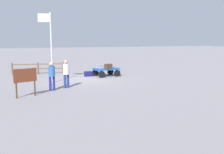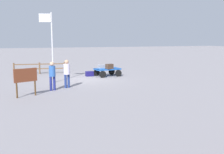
# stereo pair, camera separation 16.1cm
# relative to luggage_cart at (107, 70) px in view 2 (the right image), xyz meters

# --- Properties ---
(ground_plane) EXTENTS (120.00, 120.00, 0.00)m
(ground_plane) POSITION_rel_luggage_cart_xyz_m (1.90, 0.88, -0.45)
(ground_plane) COLOR gray
(luggage_cart) EXTENTS (2.05, 1.50, 0.61)m
(luggage_cart) POSITION_rel_luggage_cart_xyz_m (0.00, 0.00, 0.00)
(luggage_cart) COLOR #1B53AE
(luggage_cart) RESTS_ON ground
(suitcase_grey) EXTENTS (0.63, 0.39, 0.28)m
(suitcase_grey) POSITION_rel_luggage_cart_xyz_m (0.33, -0.38, 0.30)
(suitcase_grey) COLOR #959496
(suitcase_grey) RESTS_ON luggage_cart
(suitcase_tan) EXTENTS (0.60, 0.50, 0.37)m
(suitcase_tan) POSITION_rel_luggage_cart_xyz_m (-0.07, 0.36, 0.35)
(suitcase_tan) COLOR #412F23
(suitcase_tan) RESTS_ON luggage_cart
(suitcase_dark) EXTENTS (0.61, 0.39, 0.38)m
(suitcase_dark) POSITION_rel_luggage_cart_xyz_m (1.29, -0.43, -0.26)
(suitcase_dark) COLOR navy
(suitcase_dark) RESTS_ON ground
(worker_lead) EXTENTS (0.46, 0.46, 1.67)m
(worker_lead) POSITION_rel_luggage_cart_xyz_m (3.65, 3.70, 0.55)
(worker_lead) COLOR navy
(worker_lead) RESTS_ON ground
(worker_trailing) EXTENTS (0.41, 0.41, 1.62)m
(worker_trailing) POSITION_rel_luggage_cart_xyz_m (4.55, 4.22, 0.51)
(worker_trailing) COLOR navy
(worker_trailing) RESTS_ON ground
(flagpole) EXTENTS (0.82, 0.16, 4.54)m
(flagpole) POSITION_rel_luggage_cart_xyz_m (4.31, 1.60, 2.21)
(flagpole) COLOR silver
(flagpole) RESTS_ON ground
(signboard) EXTENTS (1.12, 0.52, 1.43)m
(signboard) POSITION_rel_luggage_cart_xyz_m (5.97, 5.40, 0.53)
(signboard) COLOR #4C3319
(signboard) RESTS_ON ground
(wooden_fence) EXTENTS (4.08, 0.57, 0.94)m
(wooden_fence) POSITION_rel_luggage_cart_xyz_m (4.85, -2.98, 0.10)
(wooden_fence) COLOR brown
(wooden_fence) RESTS_ON ground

